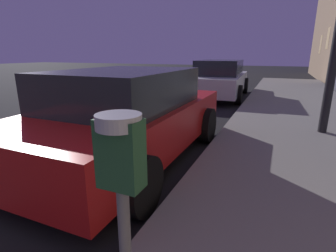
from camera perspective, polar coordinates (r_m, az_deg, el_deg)
parking_meter at (r=1.15m, az=-10.14°, el=-12.44°), size 0.19×0.19×1.28m
car_red at (r=4.12m, az=-8.98°, el=2.28°), size 2.12×4.18×1.43m
car_silver at (r=10.43m, az=11.39°, el=10.17°), size 2.11×4.57×1.43m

